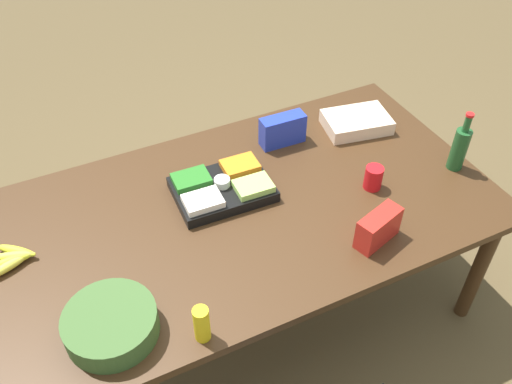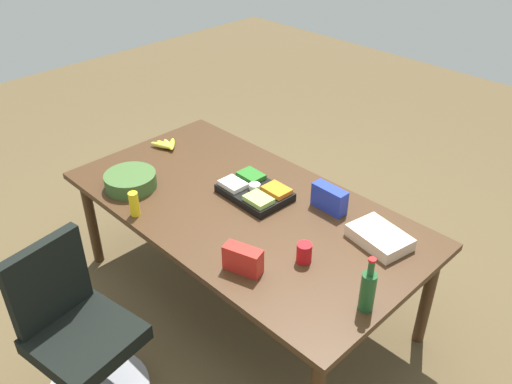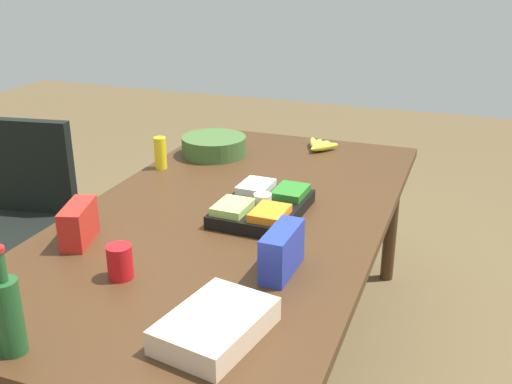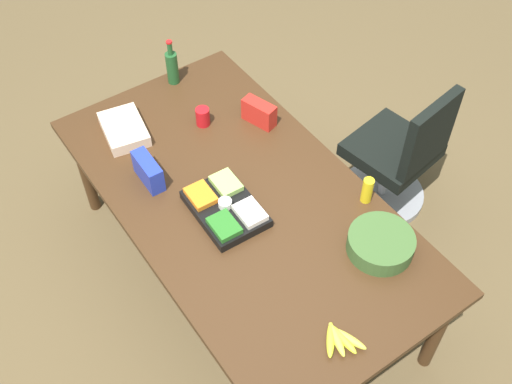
{
  "view_description": "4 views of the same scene",
  "coord_description": "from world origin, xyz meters",
  "px_view_note": "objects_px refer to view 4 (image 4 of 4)",
  "views": [
    {
      "loc": [
        0.67,
        1.54,
        2.39
      ],
      "look_at": [
        -0.08,
        0.01,
        0.82
      ],
      "focal_mm": 38.33,
      "sensor_mm": 36.0,
      "label": 1
    },
    {
      "loc": [
        -1.95,
        1.81,
        2.56
      ],
      "look_at": [
        -0.04,
        -0.07,
        0.83
      ],
      "focal_mm": 37.57,
      "sensor_mm": 36.0,
      "label": 2
    },
    {
      "loc": [
        -2.02,
        -0.85,
        1.7
      ],
      "look_at": [
        0.11,
        -0.06,
        0.8
      ],
      "focal_mm": 42.43,
      "sensor_mm": 36.0,
      "label": 3
    },
    {
      "loc": [
        1.75,
        -1.14,
        3.24
      ],
      "look_at": [
        0.03,
        0.06,
        0.78
      ],
      "focal_mm": 43.98,
      "sensor_mm": 36.0,
      "label": 4
    }
  ],
  "objects_px": {
    "banana_bunch": "(340,339)",
    "wine_bottle": "(172,67)",
    "red_solo_cup": "(203,117)",
    "sheet_cake": "(124,129)",
    "salad_bowl": "(381,244)",
    "mustard_bottle": "(367,190)",
    "chip_bag_blue": "(148,171)",
    "office_chair": "(396,162)",
    "veggie_tray": "(225,207)",
    "chip_bag_red": "(259,113)",
    "conference_table": "(243,206)"
  },
  "relations": [
    {
      "from": "veggie_tray",
      "to": "banana_bunch",
      "type": "height_order",
      "value": "veggie_tray"
    },
    {
      "from": "wine_bottle",
      "to": "conference_table",
      "type": "bearing_deg",
      "value": -10.09
    },
    {
      "from": "salad_bowl",
      "to": "office_chair",
      "type": "bearing_deg",
      "value": 128.34
    },
    {
      "from": "conference_table",
      "to": "chip_bag_red",
      "type": "xyz_separation_m",
      "value": [
        -0.42,
        0.4,
        0.13
      ]
    },
    {
      "from": "banana_bunch",
      "to": "veggie_tray",
      "type": "bearing_deg",
      "value": -179.43
    },
    {
      "from": "veggie_tray",
      "to": "mustard_bottle",
      "type": "height_order",
      "value": "mustard_bottle"
    },
    {
      "from": "office_chair",
      "to": "red_solo_cup",
      "type": "xyz_separation_m",
      "value": [
        -0.64,
        -0.99,
        0.42
      ]
    },
    {
      "from": "red_solo_cup",
      "to": "chip_bag_red",
      "type": "distance_m",
      "value": 0.32
    },
    {
      "from": "chip_bag_red",
      "to": "red_solo_cup",
      "type": "bearing_deg",
      "value": -121.91
    },
    {
      "from": "office_chair",
      "to": "chip_bag_blue",
      "type": "distance_m",
      "value": 1.58
    },
    {
      "from": "sheet_cake",
      "to": "chip_bag_red",
      "type": "distance_m",
      "value": 0.77
    },
    {
      "from": "red_solo_cup",
      "to": "wine_bottle",
      "type": "relative_size",
      "value": 0.37
    },
    {
      "from": "chip_bag_blue",
      "to": "red_solo_cup",
      "type": "relative_size",
      "value": 2.0
    },
    {
      "from": "conference_table",
      "to": "sheet_cake",
      "type": "relative_size",
      "value": 6.95
    },
    {
      "from": "office_chair",
      "to": "chip_bag_red",
      "type": "relative_size",
      "value": 4.8
    },
    {
      "from": "conference_table",
      "to": "veggie_tray",
      "type": "distance_m",
      "value": 0.16
    },
    {
      "from": "veggie_tray",
      "to": "office_chair",
      "type": "bearing_deg",
      "value": 88.93
    },
    {
      "from": "salad_bowl",
      "to": "wine_bottle",
      "type": "distance_m",
      "value": 1.68
    },
    {
      "from": "chip_bag_blue",
      "to": "salad_bowl",
      "type": "relative_size",
      "value": 0.68
    },
    {
      "from": "office_chair",
      "to": "sheet_cake",
      "type": "height_order",
      "value": "office_chair"
    },
    {
      "from": "red_solo_cup",
      "to": "office_chair",
      "type": "bearing_deg",
      "value": 57.05
    },
    {
      "from": "salad_bowl",
      "to": "mustard_bottle",
      "type": "relative_size",
      "value": 2.14
    },
    {
      "from": "salad_bowl",
      "to": "sheet_cake",
      "type": "height_order",
      "value": "salad_bowl"
    },
    {
      "from": "red_solo_cup",
      "to": "veggie_tray",
      "type": "bearing_deg",
      "value": -22.08
    },
    {
      "from": "conference_table",
      "to": "salad_bowl",
      "type": "bearing_deg",
      "value": 29.28
    },
    {
      "from": "conference_table",
      "to": "wine_bottle",
      "type": "relative_size",
      "value": 7.44
    },
    {
      "from": "banana_bunch",
      "to": "wine_bottle",
      "type": "relative_size",
      "value": 0.68
    },
    {
      "from": "veggie_tray",
      "to": "banana_bunch",
      "type": "relative_size",
      "value": 2.11
    },
    {
      "from": "red_solo_cup",
      "to": "sheet_cake",
      "type": "distance_m",
      "value": 0.45
    },
    {
      "from": "chip_bag_blue",
      "to": "sheet_cake",
      "type": "xyz_separation_m",
      "value": [
        -0.4,
        0.06,
        -0.04
      ]
    },
    {
      "from": "banana_bunch",
      "to": "salad_bowl",
      "type": "bearing_deg",
      "value": 119.35
    },
    {
      "from": "conference_table",
      "to": "banana_bunch",
      "type": "distance_m",
      "value": 0.93
    },
    {
      "from": "veggie_tray",
      "to": "sheet_cake",
      "type": "xyz_separation_m",
      "value": [
        -0.81,
        -0.16,
        -0.0
      ]
    },
    {
      "from": "chip_bag_blue",
      "to": "mustard_bottle",
      "type": "xyz_separation_m",
      "value": [
        0.76,
        0.85,
        0.0
      ]
    },
    {
      "from": "conference_table",
      "to": "wine_bottle",
      "type": "xyz_separation_m",
      "value": [
        -1.02,
        0.18,
        0.18
      ]
    },
    {
      "from": "wine_bottle",
      "to": "salad_bowl",
      "type": "bearing_deg",
      "value": 6.22
    },
    {
      "from": "chip_bag_blue",
      "to": "sheet_cake",
      "type": "distance_m",
      "value": 0.4
    },
    {
      "from": "chip_bag_blue",
      "to": "mustard_bottle",
      "type": "relative_size",
      "value": 1.45
    },
    {
      "from": "banana_bunch",
      "to": "wine_bottle",
      "type": "xyz_separation_m",
      "value": [
        -1.93,
        0.29,
        0.09
      ]
    },
    {
      "from": "office_chair",
      "to": "chip_bag_red",
      "type": "distance_m",
      "value": 0.96
    },
    {
      "from": "chip_bag_blue",
      "to": "chip_bag_red",
      "type": "relative_size",
      "value": 1.1
    },
    {
      "from": "office_chair",
      "to": "sheet_cake",
      "type": "xyz_separation_m",
      "value": [
        -0.83,
        -1.4,
        0.4
      ]
    },
    {
      "from": "banana_bunch",
      "to": "sheet_cake",
      "type": "height_order",
      "value": "sheet_cake"
    },
    {
      "from": "office_chair",
      "to": "mustard_bottle",
      "type": "distance_m",
      "value": 0.82
    },
    {
      "from": "sheet_cake",
      "to": "wine_bottle",
      "type": "height_order",
      "value": "wine_bottle"
    },
    {
      "from": "conference_table",
      "to": "salad_bowl",
      "type": "relative_size",
      "value": 6.86
    },
    {
      "from": "chip_bag_blue",
      "to": "red_solo_cup",
      "type": "distance_m",
      "value": 0.51
    },
    {
      "from": "banana_bunch",
      "to": "chip_bag_blue",
      "type": "bearing_deg",
      "value": -170.32
    },
    {
      "from": "chip_bag_red",
      "to": "wine_bottle",
      "type": "height_order",
      "value": "wine_bottle"
    },
    {
      "from": "chip_bag_blue",
      "to": "mustard_bottle",
      "type": "height_order",
      "value": "mustard_bottle"
    }
  ]
}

